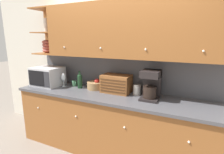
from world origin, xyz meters
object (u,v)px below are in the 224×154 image
at_px(wine_bottle, 80,80).
at_px(fruit_basket, 96,85).
at_px(coffee_maker, 151,84).
at_px(storage_canister, 137,90).
at_px(wine_glass, 63,77).
at_px(bread_box, 116,84).
at_px(microwave, 48,76).
at_px(mug, 74,83).

distance_m(wine_bottle, fruit_basket, 0.28).
height_order(fruit_basket, coffee_maker, coffee_maker).
distance_m(wine_bottle, storage_canister, 0.96).
bearing_deg(fruit_basket, wine_glass, -169.25).
xyz_separation_m(bread_box, storage_canister, (0.32, 0.01, -0.06)).
xyz_separation_m(microwave, storage_canister, (1.58, 0.15, -0.08)).
height_order(wine_bottle, bread_box, wine_bottle).
distance_m(wine_glass, mug, 0.21).
height_order(mug, bread_box, bread_box).
bearing_deg(coffee_maker, fruit_basket, 173.74).
xyz_separation_m(mug, storage_canister, (1.12, -0.00, 0.03)).
bearing_deg(fruit_basket, storage_canister, -0.93).
bearing_deg(microwave, fruit_basket, 10.21).
xyz_separation_m(fruit_basket, coffee_maker, (0.92, -0.10, 0.14)).
bearing_deg(wine_bottle, microwave, -172.23).
height_order(wine_bottle, storage_canister, wine_bottle).
distance_m(microwave, fruit_basket, 0.90).
height_order(wine_glass, storage_canister, wine_glass).
bearing_deg(wine_glass, mug, 33.31).
relative_size(wine_glass, storage_canister, 1.56).
distance_m(microwave, wine_glass, 0.31).
bearing_deg(storage_canister, fruit_basket, 179.07).
height_order(microwave, wine_bottle, microwave).
distance_m(fruit_basket, coffee_maker, 0.94).
bearing_deg(fruit_basket, microwave, -169.79).
distance_m(mug, fruit_basket, 0.42).
bearing_deg(bread_box, wine_glass, -174.91).
relative_size(bread_box, coffee_maker, 1.09).
xyz_separation_m(microwave, mug, (0.46, 0.15, -0.11)).
bearing_deg(microwave, wine_glass, 9.22).
bearing_deg(microwave, storage_canister, 5.31).
distance_m(wine_glass, wine_bottle, 0.31).
xyz_separation_m(wine_glass, mug, (0.15, 0.10, -0.11)).
bearing_deg(fruit_basket, coffee_maker, -6.26).
relative_size(microwave, storage_canister, 3.31).
bearing_deg(mug, microwave, -162.06).
xyz_separation_m(wine_glass, coffee_maker, (1.49, 0.01, 0.05)).
distance_m(fruit_basket, bread_box, 0.39).
bearing_deg(storage_canister, microwave, -174.69).
relative_size(mug, coffee_maker, 0.23).
bearing_deg(microwave, mug, 17.94).
height_order(bread_box, storage_canister, bread_box).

